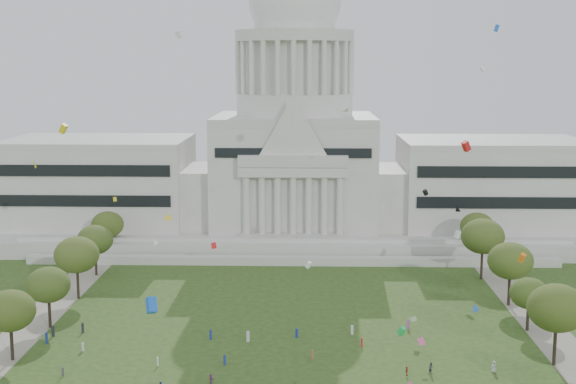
{
  "coord_description": "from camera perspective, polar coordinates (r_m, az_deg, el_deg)",
  "views": [
    {
      "loc": [
        4.0,
        -108.23,
        48.87
      ],
      "look_at": [
        0.0,
        45.0,
        24.0
      ],
      "focal_mm": 50.0,
      "sensor_mm": 36.0,
      "label": 1
    }
  ],
  "objects": [
    {
      "name": "row_tree_r_4",
      "position": [
        168.16,
        15.53,
        -4.74
      ],
      "size": [
        9.19,
        9.19,
        13.06
      ],
      "color": "black",
      "rests_on": "ground"
    },
    {
      "name": "row_tree_r_2",
      "position": [
        137.63,
        18.57,
        -7.83
      ],
      "size": [
        9.55,
        9.55,
        13.58
      ],
      "color": "black",
      "rests_on": "ground"
    },
    {
      "name": "path_left",
      "position": [
        155.56,
        -18.38,
        -9.57
      ],
      "size": [
        8.0,
        160.0,
        0.04
      ],
      "primitive_type": "cube",
      "color": "gray",
      "rests_on": "ground"
    },
    {
      "name": "row_tree_l_6",
      "position": [
        207.82,
        -12.71,
        -2.28
      ],
      "size": [
        8.19,
        8.19,
        11.64
      ],
      "color": "black",
      "rests_on": "ground"
    },
    {
      "name": "row_tree_r_6",
      "position": [
        204.81,
        13.3,
        -2.4
      ],
      "size": [
        8.42,
        8.42,
        11.97
      ],
      "color": "black",
      "rests_on": "ground"
    },
    {
      "name": "row_tree_l_5",
      "position": [
        190.22,
        -13.56,
        -3.32
      ],
      "size": [
        8.33,
        8.33,
        11.85
      ],
      "color": "black",
      "rests_on": "ground"
    },
    {
      "name": "person_2",
      "position": [
        131.91,
        10.15,
        -12.23
      ],
      "size": [
        1.1,
        1.03,
        1.94
      ],
      "primitive_type": "imported",
      "rotation": [
        0.0,
        0.0,
        0.65
      ],
      "color": "#4C4C51",
      "rests_on": "ground"
    },
    {
      "name": "row_tree_l_2",
      "position": [
        140.69,
        -19.17,
        -7.98
      ],
      "size": [
        8.42,
        8.42,
        11.97
      ],
      "color": "black",
      "rests_on": "ground"
    },
    {
      "name": "row_tree_r_5",
      "position": [
        186.84,
        13.68,
        -3.08
      ],
      "size": [
        9.82,
        9.82,
        13.96
      ],
      "color": "black",
      "rests_on": "ground"
    },
    {
      "name": "person_5",
      "position": [
        127.0,
        -5.49,
        -13.07
      ],
      "size": [
        1.35,
        1.53,
        1.59
      ],
      "primitive_type": "imported",
      "rotation": [
        0.0,
        0.0,
        2.21
      ],
      "color": "#994C8C",
      "rests_on": "ground"
    },
    {
      "name": "distant_crowd",
      "position": [
        135.08,
        -6.06,
        -11.65
      ],
      "size": [
        65.08,
        41.41,
        1.95
      ],
      "color": "silver",
      "rests_on": "ground"
    },
    {
      "name": "row_tree_l_4",
      "position": [
        172.28,
        -14.8,
        -4.34
      ],
      "size": [
        9.29,
        9.29,
        13.21
      ],
      "color": "black",
      "rests_on": "ground"
    },
    {
      "name": "capitol",
      "position": [
        223.44,
        0.46,
        2.38
      ],
      "size": [
        160.0,
        64.5,
        91.3
      ],
      "color": "#B9B6AD",
      "rests_on": "ground"
    },
    {
      "name": "path_right",
      "position": [
        153.07,
        18.4,
        -9.88
      ],
      "size": [
        8.0,
        160.0,
        0.04
      ],
      "primitive_type": "cube",
      "color": "gray",
      "rests_on": "ground"
    },
    {
      "name": "person_10",
      "position": [
        130.79,
        8.44,
        -12.48
      ],
      "size": [
        0.53,
        0.9,
        1.49
      ],
      "primitive_type": "imported",
      "rotation": [
        0.0,
        0.0,
        1.5
      ],
      "color": "#B21E1E",
      "rests_on": "ground"
    },
    {
      "name": "kite_swarm",
      "position": [
        117.51,
        0.86,
        0.48
      ],
      "size": [
        85.62,
        106.68,
        66.64
      ],
      "color": "white",
      "rests_on": "ground"
    },
    {
      "name": "row_tree_r_3",
      "position": [
        154.1,
        16.76,
        -6.92
      ],
      "size": [
        7.01,
        7.01,
        9.98
      ],
      "color": "black",
      "rests_on": "ground"
    },
    {
      "name": "person_0",
      "position": [
        134.56,
        14.43,
        -11.94
      ],
      "size": [
        1.09,
        1.11,
        1.93
      ],
      "primitive_type": "imported",
      "rotation": [
        0.0,
        0.0,
        5.45
      ],
      "color": "silver",
      "rests_on": "ground"
    },
    {
      "name": "row_tree_l_3",
      "position": [
        155.47,
        -16.68,
        -6.34
      ],
      "size": [
        8.12,
        8.12,
        11.55
      ],
      "color": "black",
      "rests_on": "ground"
    }
  ]
}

